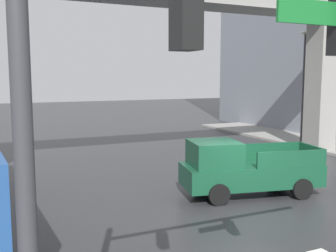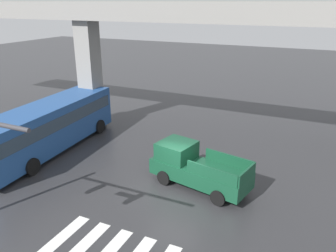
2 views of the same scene
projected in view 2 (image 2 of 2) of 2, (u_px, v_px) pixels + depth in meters
The scene contains 4 objects.
ground_plane at pixel (175, 192), 16.78m from camera, with size 120.00×120.00×0.00m, color #2D2D30.
elevated_overpass at pixel (220, 25), 19.51m from camera, with size 55.03×2.20×8.93m.
pickup_truck at pixel (195, 167), 17.14m from camera, with size 5.38×2.92×2.08m.
city_bus at pixel (48, 125), 20.93m from camera, with size 3.23×10.92×2.99m.
Camera 2 is at (5.82, -13.38, 8.93)m, focal length 36.02 mm.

